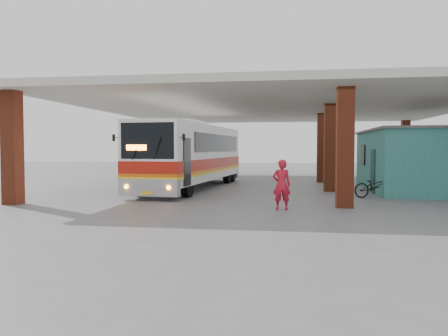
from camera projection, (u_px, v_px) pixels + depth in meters
name	position (u px, v px, depth m)	size (l,w,h in m)	color
ground	(266.00, 197.00, 19.31)	(90.00, 90.00, 0.00)	#515154
brick_columns	(298.00, 148.00, 23.93)	(20.10, 21.60, 4.35)	brown
canopy_roof	(282.00, 108.00, 25.45)	(21.00, 23.00, 0.30)	beige
shop_building	(419.00, 160.00, 22.05)	(5.20, 8.20, 3.11)	#2A6961
coach_bus	(193.00, 155.00, 23.42)	(3.55, 12.43, 3.58)	white
motorcycle	(375.00, 186.00, 18.91)	(0.69, 1.97, 1.04)	black
pedestrian	(282.00, 185.00, 15.19)	(0.64, 0.42, 1.76)	red
red_chair	(350.00, 177.00, 27.24)	(0.46, 0.46, 0.76)	red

